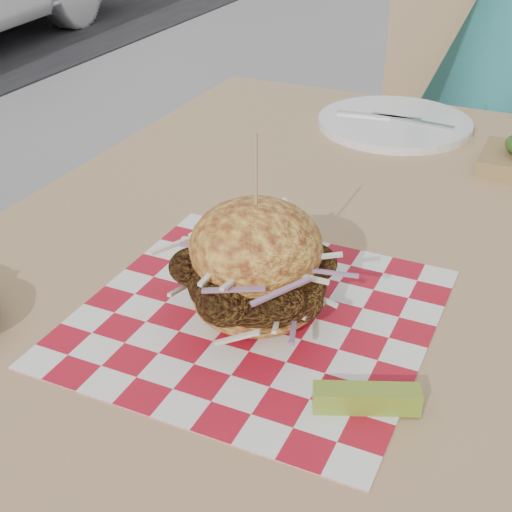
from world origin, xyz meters
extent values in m
cube|color=tan|center=(0.01, -0.12, 0.73)|extent=(0.80, 1.20, 0.04)
cylinder|color=#333338|center=(-0.33, 0.42, 0.35)|extent=(0.05, 0.05, 0.71)
cube|color=tan|center=(0.01, 0.84, 0.45)|extent=(0.44, 0.44, 0.04)
cube|color=tan|center=(0.02, 1.04, 0.70)|extent=(0.42, 0.06, 0.50)
cylinder|color=#333338|center=(-0.17, 0.67, 0.21)|extent=(0.03, 0.03, 0.43)
cylinder|color=#333338|center=(0.19, 0.66, 0.21)|extent=(0.03, 0.03, 0.43)
cylinder|color=#333338|center=(-0.16, 1.03, 0.21)|extent=(0.03, 0.03, 0.43)
cylinder|color=#333338|center=(0.20, 1.02, 0.21)|extent=(0.03, 0.03, 0.43)
cube|color=red|center=(0.03, -0.31, 0.75)|extent=(0.36, 0.36, 0.00)
ellipsoid|color=#F1B244|center=(0.03, -0.31, 0.78)|extent=(0.13, 0.13, 0.05)
ellipsoid|color=brown|center=(0.03, -0.31, 0.79)|extent=(0.15, 0.14, 0.07)
ellipsoid|color=#F1B244|center=(0.03, -0.31, 0.84)|extent=(0.14, 0.14, 0.10)
cylinder|color=tan|center=(0.03, -0.31, 0.91)|extent=(0.00, 0.00, 0.10)
cube|color=#88A730|center=(0.18, -0.40, 0.76)|extent=(0.10, 0.06, 0.02)
cylinder|color=white|center=(0.01, 0.32, 0.76)|extent=(0.27, 0.27, 0.01)
cube|color=silver|center=(-0.02, 0.32, 0.77)|extent=(0.15, 0.03, 0.00)
cube|color=silver|center=(0.04, 0.32, 0.77)|extent=(0.15, 0.03, 0.00)
camera|label=1|loc=(0.29, -0.87, 1.19)|focal=50.00mm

